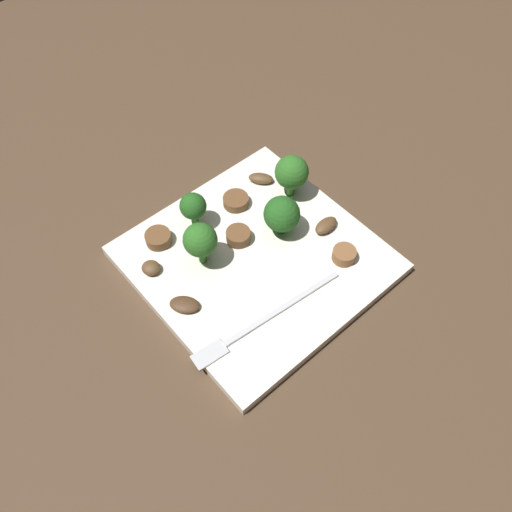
% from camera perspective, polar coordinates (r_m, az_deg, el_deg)
% --- Properties ---
extents(ground_plane, '(1.40, 1.40, 0.00)m').
position_cam_1_polar(ground_plane, '(0.59, 0.00, -0.74)').
color(ground_plane, '#4C3826').
extents(plate, '(0.25, 0.25, 0.01)m').
position_cam_1_polar(plate, '(0.59, 0.00, -0.37)').
color(plate, white).
rests_on(plate, ground_plane).
extents(fork, '(0.18, 0.03, 0.00)m').
position_cam_1_polar(fork, '(0.54, 0.24, -7.35)').
color(fork, silver).
rests_on(fork, plate).
extents(broccoli_floret_0, '(0.04, 0.04, 0.06)m').
position_cam_1_polar(broccoli_floret_0, '(0.61, 3.90, 9.03)').
color(broccoli_floret_0, '#347525').
rests_on(broccoli_floret_0, plate).
extents(broccoli_floret_1, '(0.04, 0.04, 0.05)m').
position_cam_1_polar(broccoli_floret_1, '(0.58, 2.82, 4.54)').
color(broccoli_floret_1, '#296420').
rests_on(broccoli_floret_1, plate).
extents(broccoli_floret_2, '(0.03, 0.03, 0.05)m').
position_cam_1_polar(broccoli_floret_2, '(0.59, -6.86, 5.34)').
color(broccoli_floret_2, '#296420').
rests_on(broccoli_floret_2, plate).
extents(broccoli_floret_3, '(0.04, 0.04, 0.06)m').
position_cam_1_polar(broccoli_floret_3, '(0.55, -6.09, 1.69)').
color(broccoli_floret_3, '#347525').
rests_on(broccoli_floret_3, plate).
extents(sausage_slice_0, '(0.04, 0.04, 0.01)m').
position_cam_1_polar(sausage_slice_0, '(0.58, 9.55, 0.14)').
color(sausage_slice_0, brown).
rests_on(sausage_slice_0, plate).
extents(sausage_slice_1, '(0.04, 0.04, 0.01)m').
position_cam_1_polar(sausage_slice_1, '(0.62, -2.21, 6.00)').
color(sausage_slice_1, brown).
rests_on(sausage_slice_1, plate).
extents(sausage_slice_2, '(0.04, 0.04, 0.01)m').
position_cam_1_polar(sausage_slice_2, '(0.59, -2.17, 2.04)').
color(sausage_slice_2, brown).
rests_on(sausage_slice_2, plate).
extents(sausage_slice_3, '(0.04, 0.04, 0.01)m').
position_cam_1_polar(sausage_slice_3, '(0.60, -10.58, 1.93)').
color(sausage_slice_3, brown).
rests_on(sausage_slice_3, plate).
extents(mushroom_0, '(0.04, 0.04, 0.01)m').
position_cam_1_polar(mushroom_0, '(0.55, -8.00, -4.99)').
color(mushroom_0, '#4C331E').
rests_on(mushroom_0, plate).
extents(mushroom_1, '(0.03, 0.03, 0.01)m').
position_cam_1_polar(mushroom_1, '(0.65, 0.54, 8.43)').
color(mushroom_1, brown).
rests_on(mushroom_1, plate).
extents(mushroom_2, '(0.03, 0.02, 0.01)m').
position_cam_1_polar(mushroom_2, '(0.61, 7.63, 3.31)').
color(mushroom_2, brown).
rests_on(mushroom_2, plate).
extents(mushroom_3, '(0.03, 0.03, 0.01)m').
position_cam_1_polar(mushroom_3, '(0.58, -11.35, -1.27)').
color(mushroom_3, brown).
rests_on(mushroom_3, plate).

